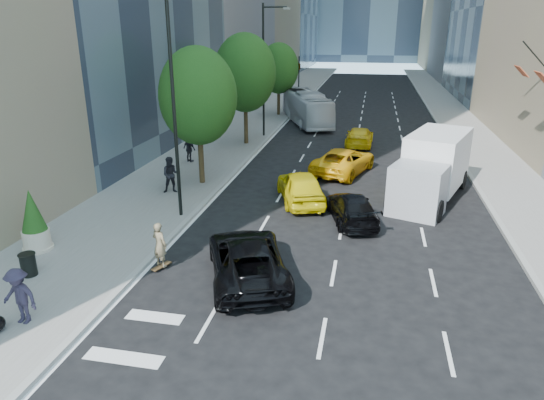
% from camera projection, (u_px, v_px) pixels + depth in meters
% --- Properties ---
extents(ground, '(160.00, 160.00, 0.00)m').
position_uv_depth(ground, '(307.00, 270.00, 17.92)').
color(ground, black).
rests_on(ground, ground).
extents(sidewalk_left, '(6.00, 120.00, 0.15)m').
position_uv_depth(sidewalk_left, '(257.00, 118.00, 47.25)').
color(sidewalk_left, slate).
rests_on(sidewalk_left, ground).
extents(sidewalk_right, '(4.00, 120.00, 0.15)m').
position_uv_depth(sidewalk_right, '(461.00, 125.00, 43.66)').
color(sidewalk_right, slate).
rests_on(sidewalk_right, ground).
extents(lamp_near, '(2.13, 0.22, 10.00)m').
position_uv_depth(lamp_near, '(177.00, 93.00, 20.84)').
color(lamp_near, black).
rests_on(lamp_near, sidewalk_left).
extents(lamp_far, '(2.13, 0.22, 10.00)m').
position_uv_depth(lamp_far, '(266.00, 63.00, 37.43)').
color(lamp_far, black).
rests_on(lamp_far, sidewalk_left).
extents(tree_near, '(4.20, 4.20, 7.46)m').
position_uv_depth(tree_near, '(198.00, 96.00, 25.90)').
color(tree_near, black).
rests_on(tree_near, sidewalk_left).
extents(tree_mid, '(4.50, 4.50, 7.99)m').
position_uv_depth(tree_mid, '(245.00, 73.00, 35.00)').
color(tree_mid, black).
rests_on(tree_mid, sidewalk_left).
extents(tree_far, '(3.90, 3.90, 6.92)m').
position_uv_depth(tree_far, '(279.00, 68.00, 47.22)').
color(tree_far, black).
rests_on(tree_far, sidewalk_left).
extents(traffic_signal, '(2.48, 0.53, 5.20)m').
position_uv_depth(traffic_signal, '(299.00, 66.00, 54.57)').
color(traffic_signal, black).
rests_on(traffic_signal, sidewalk_left).
extents(skateboarder, '(0.73, 0.61, 1.72)m').
position_uv_depth(skateboarder, '(160.00, 248.00, 17.75)').
color(skateboarder, '#706246').
rests_on(skateboarder, ground).
extents(black_sedan_lincoln, '(4.31, 6.04, 1.53)m').
position_uv_depth(black_sedan_lincoln, '(247.00, 259.00, 17.12)').
color(black_sedan_lincoln, black).
rests_on(black_sedan_lincoln, ground).
extents(black_sedan_mercedes, '(3.00, 4.82, 1.30)m').
position_uv_depth(black_sedan_mercedes, '(352.00, 208.00, 22.22)').
color(black_sedan_mercedes, black).
rests_on(black_sedan_mercedes, ground).
extents(taxi_a, '(3.39, 5.21, 1.65)m').
position_uv_depth(taxi_a, '(301.00, 186.00, 24.63)').
color(taxi_a, '#D1BC0B').
rests_on(taxi_a, ground).
extents(taxi_b, '(1.82, 4.58, 1.48)m').
position_uv_depth(taxi_b, '(410.00, 185.00, 25.17)').
color(taxi_b, yellow).
rests_on(taxi_b, ground).
extents(taxi_c, '(4.10, 6.02, 1.53)m').
position_uv_depth(taxi_c, '(344.00, 161.00, 29.55)').
color(taxi_c, '#EEAC0C').
rests_on(taxi_c, ground).
extents(taxi_d, '(2.09, 4.80, 1.38)m').
position_uv_depth(taxi_d, '(359.00, 137.00, 36.36)').
color(taxi_d, '#E5B90C').
rests_on(taxi_d, ground).
extents(city_bus, '(6.04, 10.63, 2.91)m').
position_uv_depth(city_bus, '(307.00, 108.00, 44.48)').
color(city_bus, silver).
rests_on(city_bus, ground).
extents(box_truck, '(4.68, 7.41, 3.34)m').
position_uv_depth(box_truck, '(432.00, 167.00, 24.80)').
color(box_truck, silver).
rests_on(box_truck, ground).
extents(pedestrian_a, '(1.15, 1.04, 1.95)m').
position_uv_depth(pedestrian_a, '(171.00, 175.00, 25.51)').
color(pedestrian_a, black).
rests_on(pedestrian_a, sidewalk_left).
extents(pedestrian_b, '(1.09, 0.82, 1.72)m').
position_uv_depth(pedestrian_b, '(189.00, 149.00, 31.40)').
color(pedestrian_b, black).
rests_on(pedestrian_b, sidewalk_left).
extents(pedestrian_c, '(1.21, 0.77, 1.77)m').
position_uv_depth(pedestrian_c, '(19.00, 296.00, 14.22)').
color(pedestrian_c, '#282234').
rests_on(pedestrian_c, sidewalk_left).
extents(trash_can, '(0.53, 0.53, 0.80)m').
position_uv_depth(trash_can, '(28.00, 265.00, 17.13)').
color(trash_can, black).
rests_on(trash_can, sidewalk_left).
extents(planter_shrub, '(1.04, 1.04, 2.50)m').
position_uv_depth(planter_shrub, '(34.00, 221.00, 18.86)').
color(planter_shrub, beige).
rests_on(planter_shrub, sidewalk_left).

